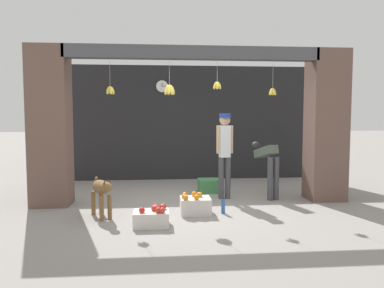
# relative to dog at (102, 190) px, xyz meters

# --- Properties ---
(ground_plane) EXTENTS (60.00, 60.00, 0.00)m
(ground_plane) POSITION_rel_dog_xyz_m (1.59, 0.67, -0.45)
(ground_plane) COLOR gray
(shop_back_wall) EXTENTS (6.60, 0.12, 2.95)m
(shop_back_wall) POSITION_rel_dog_xyz_m (1.59, 3.58, 1.02)
(shop_back_wall) COLOR #232326
(shop_back_wall) RESTS_ON ground_plane
(shop_pillar_left) EXTENTS (0.70, 0.60, 2.95)m
(shop_pillar_left) POSITION_rel_dog_xyz_m (-1.07, 0.97, 1.02)
(shop_pillar_left) COLOR brown
(shop_pillar_left) RESTS_ON ground_plane
(shop_pillar_right) EXTENTS (0.70, 0.60, 2.95)m
(shop_pillar_right) POSITION_rel_dog_xyz_m (4.24, 0.97, 1.02)
(shop_pillar_right) COLOR brown
(shop_pillar_right) RESTS_ON ground_plane
(storefront_awning) EXTENTS (4.70, 0.26, 0.91)m
(storefront_awning) POSITION_rel_dog_xyz_m (1.58, 0.79, 2.34)
(storefront_awning) COLOR #4C4C51
(dog) EXTENTS (0.48, 0.77, 0.67)m
(dog) POSITION_rel_dog_xyz_m (0.00, 0.00, 0.00)
(dog) COLOR brown
(dog) RESTS_ON ground_plane
(shopkeeper) EXTENTS (0.34, 0.29, 1.72)m
(shopkeeper) POSITION_rel_dog_xyz_m (2.25, 1.19, 0.57)
(shopkeeper) COLOR #424247
(shopkeeper) RESTS_ON ground_plane
(worker_stooping) EXTENTS (0.41, 0.84, 1.12)m
(worker_stooping) POSITION_rel_dog_xyz_m (3.13, 1.24, 0.29)
(worker_stooping) COLOR #424247
(worker_stooping) RESTS_ON ground_plane
(fruit_crate_oranges) EXTENTS (0.51, 0.43, 0.36)m
(fruit_crate_oranges) POSITION_rel_dog_xyz_m (1.55, 0.10, -0.30)
(fruit_crate_oranges) COLOR silver
(fruit_crate_oranges) RESTS_ON ground_plane
(fruit_crate_apples) EXTENTS (0.54, 0.40, 0.31)m
(fruit_crate_apples) POSITION_rel_dog_xyz_m (0.83, -0.54, -0.32)
(fruit_crate_apples) COLOR silver
(fruit_crate_apples) RESTS_ON ground_plane
(produce_box_green) EXTENTS (0.47, 0.40, 0.29)m
(produce_box_green) POSITION_rel_dog_xyz_m (2.03, 1.83, -0.31)
(produce_box_green) COLOR #42844C
(produce_box_green) RESTS_ON ground_plane
(water_bottle) EXTENTS (0.07, 0.07, 0.28)m
(water_bottle) POSITION_rel_dog_xyz_m (2.03, 0.08, -0.32)
(water_bottle) COLOR #2D60AD
(water_bottle) RESTS_ON ground_plane
(wall_clock) EXTENTS (0.32, 0.03, 0.32)m
(wall_clock) POSITION_rel_dog_xyz_m (1.03, 3.51, 1.96)
(wall_clock) COLOR black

